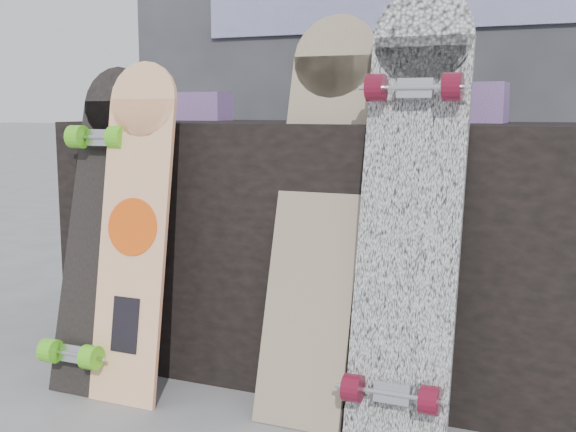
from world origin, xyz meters
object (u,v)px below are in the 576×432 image
at_px(vendor_table, 320,247).
at_px(skateboard_dark, 97,223).
at_px(longboard_geisha, 134,222).
at_px(longboard_celtic, 320,201).
at_px(longboard_cascadia, 410,206).

height_order(vendor_table, skateboard_dark, skateboard_dark).
distance_m(vendor_table, longboard_geisha, 0.61).
relative_size(vendor_table, longboard_celtic, 1.44).
distance_m(longboard_geisha, skateboard_dark, 0.16).
bearing_deg(longboard_cascadia, vendor_table, 135.99).
relative_size(vendor_table, skateboard_dark, 1.64).
bearing_deg(longboard_geisha, skateboard_dark, 169.06).
height_order(longboard_celtic, longboard_cascadia, longboard_cascadia).
xyz_separation_m(longboard_geisha, longboard_cascadia, (0.79, 0.07, 0.08)).
bearing_deg(longboard_celtic, skateboard_dark, -171.26).
bearing_deg(longboard_geisha, longboard_celtic, 14.43).
height_order(vendor_table, longboard_geisha, longboard_geisha).
bearing_deg(longboard_cascadia, skateboard_dark, -177.82).
bearing_deg(longboard_geisha, longboard_cascadia, 4.77).
height_order(longboard_cascadia, skateboard_dark, longboard_cascadia).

